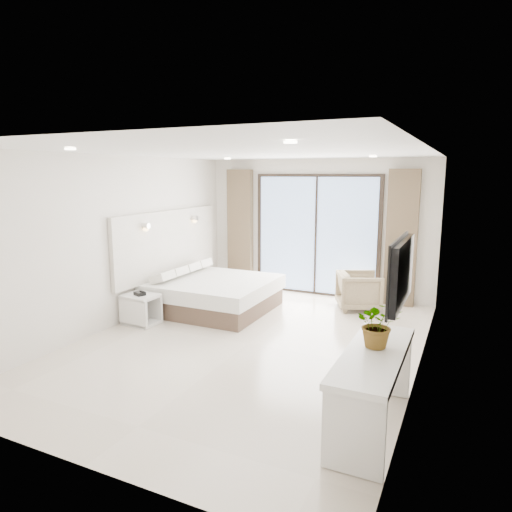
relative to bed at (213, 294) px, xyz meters
The scene contains 8 objects.
ground 1.84m from the bed, 43.50° to the right, with size 6.20×6.20×0.00m, color beige.
room_shell 1.75m from the bed, 19.45° to the right, with size 4.62×6.22×2.72m.
bed is the anchor object (origin of this frame).
nightstand 1.37m from the bed, 118.25° to the right, with size 0.56×0.47×0.49m.
phone 1.41m from the bed, 117.15° to the right, with size 0.17×0.13×0.06m, color black.
console_desk 4.33m from the bed, 39.08° to the right, with size 0.53×1.70×0.77m.
plant 4.29m from the bed, 37.59° to the right, with size 0.42×0.47×0.36m, color #33662D.
armchair 2.62m from the bed, 25.99° to the left, with size 0.72×0.67×0.74m, color #958761.
Camera 1 is at (2.76, -5.59, 2.41)m, focal length 32.00 mm.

